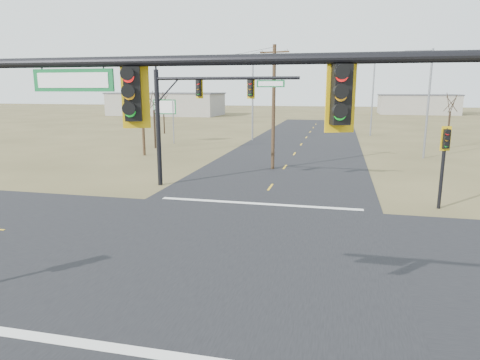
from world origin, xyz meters
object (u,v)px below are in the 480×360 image
at_px(mast_arm_near, 364,147).
at_px(streetlight_c, 254,93).
at_px(highway_sign, 165,112).
at_px(bare_tree_a, 154,101).
at_px(streetlight_b, 371,95).
at_px(pedestal_signal_ne, 445,150).
at_px(mast_arm_far, 196,104).
at_px(bare_tree_b, 163,99).
at_px(streetlight_a, 426,98).
at_px(bare_tree_c, 451,102).
at_px(utility_pole_far, 142,106).
at_px(utility_pole_near, 274,106).

xyz_separation_m(mast_arm_near, streetlight_c, (-11.36, 47.53, 0.53)).
relative_size(highway_sign, bare_tree_a, 0.79).
height_order(mast_arm_near, streetlight_b, streetlight_b).
bearing_deg(pedestal_signal_ne, mast_arm_far, 156.53).
height_order(streetlight_c, bare_tree_b, streetlight_c).
bearing_deg(mast_arm_far, streetlight_a, 59.09).
xyz_separation_m(highway_sign, bare_tree_c, (33.37, 3.06, 1.31)).
bearing_deg(mast_arm_near, streetlight_a, 56.57).
bearing_deg(streetlight_b, streetlight_a, -58.14).
bearing_deg(streetlight_c, utility_pole_far, -97.79).
bearing_deg(mast_arm_far, highway_sign, 132.24).
xyz_separation_m(pedestal_signal_ne, highway_sign, (-26.90, 24.81, 0.49)).
bearing_deg(bare_tree_a, streetlight_b, 38.32).
relative_size(mast_arm_far, utility_pole_near, 0.96).
distance_m(utility_pole_near, bare_tree_a, 18.17).
relative_size(pedestal_signal_ne, bare_tree_a, 0.69).
xyz_separation_m(mast_arm_near, utility_pole_near, (-5.81, 27.53, -0.37)).
xyz_separation_m(streetlight_a, bare_tree_b, (-34.02, 16.53, -0.59)).
xyz_separation_m(mast_arm_near, bare_tree_b, (-26.49, 53.24, -0.37)).
xyz_separation_m(pedestal_signal_ne, utility_pole_near, (-11.08, 10.14, 1.87)).
height_order(mast_arm_near, utility_pole_near, utility_pole_near).
height_order(utility_pole_near, bare_tree_b, utility_pole_near).
relative_size(mast_arm_near, bare_tree_b, 1.71).
distance_m(streetlight_b, bare_tree_a, 31.56).
distance_m(streetlight_c, bare_tree_a, 13.89).
relative_size(streetlight_c, bare_tree_b, 1.67).
bearing_deg(streetlight_a, bare_tree_c, 65.48).
relative_size(pedestal_signal_ne, bare_tree_b, 0.71).
xyz_separation_m(mast_arm_far, utility_pole_far, (-10.02, 12.64, -0.67)).
bearing_deg(bare_tree_a, bare_tree_c, 13.27).
relative_size(utility_pole_far, bare_tree_c, 1.46).
relative_size(streetlight_a, streetlight_c, 0.95).
distance_m(streetlight_a, bare_tree_b, 37.83).
bearing_deg(streetlight_b, utility_pole_near, -86.54).
bearing_deg(mast_arm_near, utility_pole_near, 80.09).
bearing_deg(streetlight_a, highway_sign, 171.03).
bearing_deg(streetlight_b, mast_arm_far, -88.55).
xyz_separation_m(mast_arm_far, streetlight_c, (-1.52, 27.88, 0.48)).
xyz_separation_m(pedestal_signal_ne, streetlight_c, (-16.63, 30.15, 2.77)).
bearing_deg(utility_pole_near, streetlight_c, 105.50).
relative_size(mast_arm_near, bare_tree_c, 1.70).
bearing_deg(mast_arm_far, streetlight_c, 107.74).
bearing_deg(utility_pole_far, bare_tree_c, 22.30).
bearing_deg(pedestal_signal_ne, highway_sign, 122.39).
relative_size(utility_pole_near, streetlight_c, 0.93).
bearing_deg(bare_tree_c, mast_arm_near, -104.55).
bearing_deg(highway_sign, bare_tree_b, 111.21).
bearing_deg(bare_tree_a, mast_arm_far, -58.09).
bearing_deg(mast_arm_near, bare_tree_a, 97.37).
distance_m(pedestal_signal_ne, bare_tree_c, 28.66).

